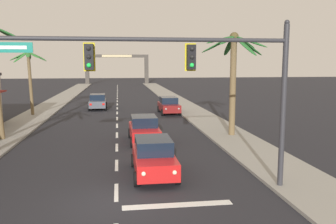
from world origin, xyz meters
The scene contains 12 objects.
ground_plane centered at (0.00, 0.00, 0.00)m, with size 220.00×220.00×0.00m, color #232328.
sidewalk_right centered at (7.80, 20.00, 0.07)m, with size 3.20×110.00×0.14m, color gray.
sidewalk_left centered at (-7.80, 20.00, 0.07)m, with size 3.20×110.00×0.14m, color gray.
lane_markings centered at (0.41, 20.80, 0.00)m, with size 4.28×89.42×0.01m.
traffic_signal_mast centered at (2.93, 0.54, 4.80)m, with size 11.54×0.41×6.74m.
sedan_lead_at_stop_bar centered at (1.70, 3.05, 0.85)m, with size 1.95×4.45×1.68m.
sedan_third_in_queue centered at (1.77, 9.96, 0.85)m, with size 1.98×4.47×1.68m.
sedan_oncoming_far centered at (-2.12, 27.15, 0.85)m, with size 2.02×4.48×1.68m.
sedan_parked_nearest_kerb centered at (5.19, 22.58, 0.85)m, with size 2.00×4.47×1.68m.
palm_left_third centered at (-8.18, 22.72, 4.89)m, with size 3.37×3.53×6.39m.
palm_right_second centered at (7.93, 10.76, 5.11)m, with size 4.51×4.45×7.14m.
town_gateway_arch centered at (0.00, 73.83, 4.58)m, with size 15.02×0.90×7.09m.
Camera 1 is at (0.15, -12.65, 5.09)m, focal length 37.94 mm.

